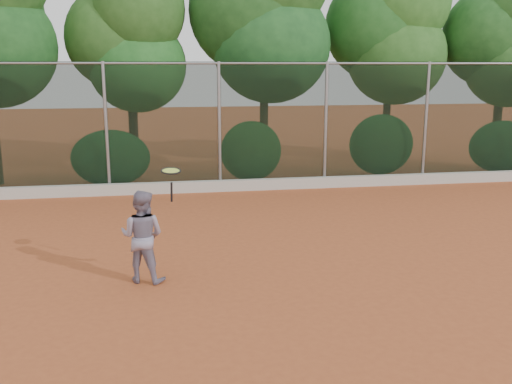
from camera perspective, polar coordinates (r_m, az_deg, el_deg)
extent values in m
plane|color=#A84F27|center=(9.28, 1.04, -8.89)|extent=(80.00, 80.00, 0.00)
cube|color=#B8B5AA|center=(15.73, -3.53, 0.62)|extent=(24.00, 0.20, 0.30)
imported|color=gray|center=(9.24, -11.31, -4.36)|extent=(0.88, 0.79, 1.49)
cube|color=black|center=(15.66, -3.67, 6.49)|extent=(24.00, 0.01, 3.50)
cylinder|color=gray|center=(15.58, -3.76, 12.72)|extent=(24.00, 0.06, 0.06)
cylinder|color=gray|center=(15.64, -14.73, 6.10)|extent=(0.09, 0.09, 3.50)
cylinder|color=gray|center=(15.66, -3.67, 6.49)|extent=(0.09, 0.09, 3.50)
cylinder|color=gray|center=(16.25, 6.98, 6.64)|extent=(0.09, 0.09, 3.50)
cylinder|color=gray|center=(17.34, 16.60, 6.58)|extent=(0.09, 0.09, 3.50)
cylinder|color=#3D2517|center=(17.95, -12.10, 5.24)|extent=(0.28, 0.28, 2.40)
ellipsoid|color=#205D20|center=(17.70, -11.78, 12.31)|extent=(2.90, 2.40, 2.80)
ellipsoid|color=#27531C|center=(18.05, -13.51, 14.77)|extent=(3.20, 2.70, 3.10)
ellipsoid|color=#244F1B|center=(17.58, -11.71, 17.54)|extent=(2.70, 2.30, 2.90)
cylinder|color=#402B18|center=(17.88, 0.80, 6.46)|extent=(0.26, 0.26, 3.00)
ellipsoid|color=#286B2B|center=(17.73, 1.54, 14.50)|extent=(3.60, 3.00, 3.50)
ellipsoid|color=#2B6526|center=(18.00, -0.27, 17.66)|extent=(3.90, 3.20, 3.80)
cylinder|color=#48301C|center=(19.25, 12.85, 6.13)|extent=(0.24, 0.24, 2.70)
ellipsoid|color=#27571E|center=(19.13, 13.89, 13.10)|extent=(3.20, 2.70, 3.10)
ellipsoid|color=#1C501B|center=(19.25, 12.25, 15.86)|extent=(3.50, 2.90, 3.40)
cylinder|color=#48311B|center=(20.61, 22.88, 5.59)|extent=(0.28, 0.28, 2.50)
ellipsoid|color=#3B772D|center=(20.52, 24.05, 11.78)|extent=(3.00, 2.50, 2.90)
ellipsoid|color=#2E6B29|center=(20.53, 22.58, 14.15)|extent=(3.30, 2.80, 3.20)
ellipsoid|color=#296C2B|center=(16.55, -14.33, 3.31)|extent=(2.20, 1.16, 1.60)
ellipsoid|color=#32752C|center=(16.68, -0.50, 4.12)|extent=(1.80, 1.04, 1.76)
ellipsoid|color=#296B28|center=(17.74, 12.41, 4.66)|extent=(2.00, 1.10, 1.84)
ellipsoid|color=#27682A|center=(19.60, 23.34, 4.21)|extent=(2.16, 1.12, 1.64)
cylinder|color=black|center=(9.05, -8.44, 0.00)|extent=(0.05, 0.09, 0.32)
torus|color=black|center=(8.92, -8.50, 2.11)|extent=(0.35, 0.35, 0.07)
cylinder|color=#CBE342|center=(8.92, -8.50, 2.11)|extent=(0.30, 0.30, 0.05)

